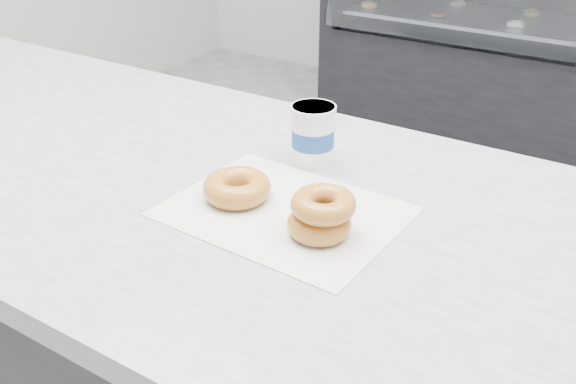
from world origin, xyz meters
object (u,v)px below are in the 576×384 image
donut_single (237,188)px  donut_stack (321,214)px  display_case (562,45)px  coffee_cup (313,134)px

donut_single → donut_stack: 0.16m
display_case → coffee_cup: bearing=-89.1°
display_case → donut_stack: display_case is taller
donut_stack → coffee_cup: 0.24m
donut_single → donut_stack: (0.16, -0.02, 0.01)m
display_case → donut_single: display_case is taller
display_case → donut_single: 2.78m
display_case → coffee_cup: (0.04, -2.57, 0.46)m
donut_single → coffee_cup: 0.18m
donut_single → donut_stack: donut_stack is taller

